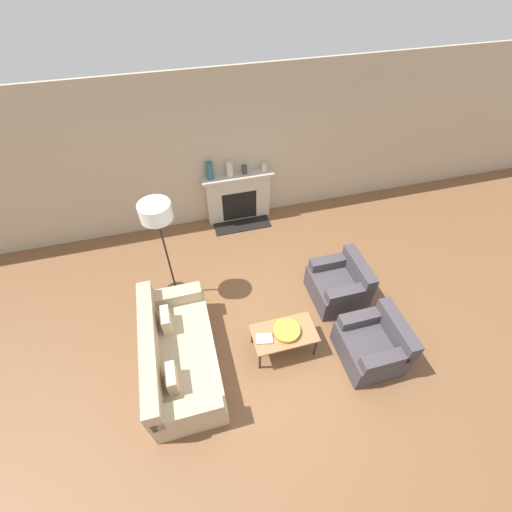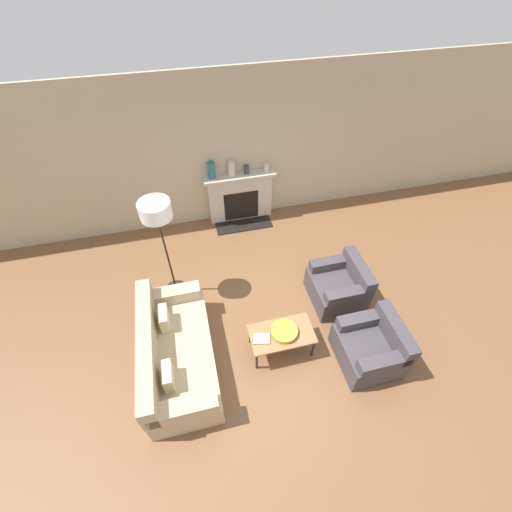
{
  "view_description": "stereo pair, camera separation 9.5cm",
  "coord_description": "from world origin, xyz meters",
  "px_view_note": "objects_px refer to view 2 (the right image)",
  "views": [
    {
      "loc": [
        -1.15,
        -2.45,
        4.63
      ],
      "look_at": [
        -0.1,
        1.44,
        0.45
      ],
      "focal_mm": 24.0,
      "sensor_mm": 36.0,
      "label": 1
    },
    {
      "loc": [
        -1.06,
        -2.48,
        4.63
      ],
      "look_at": [
        -0.1,
        1.44,
        0.45
      ],
      "focal_mm": 24.0,
      "sensor_mm": 36.0,
      "label": 2
    }
  ],
  "objects_px": {
    "armchair_near": "(371,347)",
    "mantel_vase_right": "(266,167)",
    "coffee_table": "(282,335)",
    "mantel_vase_center_left": "(231,169)",
    "book": "(262,339)",
    "mantel_vase_left": "(212,170)",
    "couch": "(175,353)",
    "fireplace": "(240,198)",
    "armchair_far": "(339,286)",
    "mantel_vase_center_right": "(247,169)",
    "bowl": "(284,331)",
    "floor_lamp": "(157,219)"
  },
  "relations": [
    {
      "from": "book",
      "to": "mantel_vase_right",
      "type": "relative_size",
      "value": 1.81
    },
    {
      "from": "book",
      "to": "mantel_vase_left",
      "type": "bearing_deg",
      "value": 104.76
    },
    {
      "from": "book",
      "to": "floor_lamp",
      "type": "relative_size",
      "value": 0.14
    },
    {
      "from": "coffee_table",
      "to": "mantel_vase_right",
      "type": "distance_m",
      "value": 3.29
    },
    {
      "from": "mantel_vase_center_left",
      "to": "mantel_vase_center_right",
      "type": "xyz_separation_m",
      "value": [
        0.29,
        0.0,
        -0.06
      ]
    },
    {
      "from": "fireplace",
      "to": "mantel_vase_left",
      "type": "bearing_deg",
      "value": 178.3
    },
    {
      "from": "bowl",
      "to": "mantel_vase_center_right",
      "type": "height_order",
      "value": "mantel_vase_center_right"
    },
    {
      "from": "couch",
      "to": "mantel_vase_center_left",
      "type": "distance_m",
      "value": 3.46
    },
    {
      "from": "fireplace",
      "to": "mantel_vase_center_right",
      "type": "xyz_separation_m",
      "value": [
        0.14,
        0.02,
        0.61
      ]
    },
    {
      "from": "floor_lamp",
      "to": "mantel_vase_center_left",
      "type": "relative_size",
      "value": 6.71
    },
    {
      "from": "bowl",
      "to": "mantel_vase_center_left",
      "type": "height_order",
      "value": "mantel_vase_center_left"
    },
    {
      "from": "couch",
      "to": "coffee_table",
      "type": "distance_m",
      "value": 1.51
    },
    {
      "from": "floor_lamp",
      "to": "mantel_vase_right",
      "type": "height_order",
      "value": "floor_lamp"
    },
    {
      "from": "mantel_vase_left",
      "to": "mantel_vase_center_left",
      "type": "relative_size",
      "value": 1.18
    },
    {
      "from": "coffee_table",
      "to": "mantel_vase_center_right",
      "type": "height_order",
      "value": "mantel_vase_center_right"
    },
    {
      "from": "coffee_table",
      "to": "mantel_vase_right",
      "type": "xyz_separation_m",
      "value": [
        0.6,
        3.15,
        0.73
      ]
    },
    {
      "from": "mantel_vase_center_left",
      "to": "armchair_near",
      "type": "bearing_deg",
      "value": -70.71
    },
    {
      "from": "bowl",
      "to": "book",
      "type": "xyz_separation_m",
      "value": [
        -0.33,
        -0.03,
        -0.03
      ]
    },
    {
      "from": "armchair_near",
      "to": "armchair_far",
      "type": "xyz_separation_m",
      "value": [
        0.0,
        1.13,
        0.0
      ]
    },
    {
      "from": "mantel_vase_left",
      "to": "mantel_vase_right",
      "type": "height_order",
      "value": "mantel_vase_left"
    },
    {
      "from": "mantel_vase_center_right",
      "to": "bowl",
      "type": "bearing_deg",
      "value": -93.22
    },
    {
      "from": "mantel_vase_left",
      "to": "couch",
      "type": "bearing_deg",
      "value": -109.25
    },
    {
      "from": "floor_lamp",
      "to": "mantel_vase_center_left",
      "type": "distance_m",
      "value": 2.17
    },
    {
      "from": "couch",
      "to": "coffee_table",
      "type": "xyz_separation_m",
      "value": [
        1.5,
        -0.12,
        0.08
      ]
    },
    {
      "from": "armchair_far",
      "to": "coffee_table",
      "type": "relative_size",
      "value": 0.93
    },
    {
      "from": "fireplace",
      "to": "armchair_near",
      "type": "distance_m",
      "value": 3.75
    },
    {
      "from": "mantel_vase_center_left",
      "to": "floor_lamp",
      "type": "bearing_deg",
      "value": -128.93
    },
    {
      "from": "coffee_table",
      "to": "mantel_vase_right",
      "type": "bearing_deg",
      "value": 79.25
    },
    {
      "from": "coffee_table",
      "to": "mantel_vase_center_right",
      "type": "relative_size",
      "value": 5.6
    },
    {
      "from": "armchair_near",
      "to": "mantel_vase_right",
      "type": "relative_size",
      "value": 5.9
    },
    {
      "from": "book",
      "to": "bowl",
      "type": "bearing_deg",
      "value": 17.15
    },
    {
      "from": "book",
      "to": "mantel_vase_right",
      "type": "bearing_deg",
      "value": 86.33
    },
    {
      "from": "mantel_vase_center_left",
      "to": "mantel_vase_right",
      "type": "xyz_separation_m",
      "value": [
        0.67,
        0.0,
        -0.07
      ]
    },
    {
      "from": "book",
      "to": "mantel_vase_center_left",
      "type": "bearing_deg",
      "value": 98.07
    },
    {
      "from": "couch",
      "to": "mantel_vase_center_left",
      "type": "xyz_separation_m",
      "value": [
        1.43,
        3.03,
        0.87
      ]
    },
    {
      "from": "floor_lamp",
      "to": "bowl",
      "type": "bearing_deg",
      "value": -45.6
    },
    {
      "from": "fireplace",
      "to": "mantel_vase_center_right",
      "type": "bearing_deg",
      "value": 6.04
    },
    {
      "from": "book",
      "to": "mantel_vase_left",
      "type": "height_order",
      "value": "mantel_vase_left"
    },
    {
      "from": "armchair_near",
      "to": "floor_lamp",
      "type": "bearing_deg",
      "value": -126.61
    },
    {
      "from": "mantel_vase_left",
      "to": "mantel_vase_right",
      "type": "bearing_deg",
      "value": 0.0
    },
    {
      "from": "floor_lamp",
      "to": "mantel_vase_left",
      "type": "distance_m",
      "value": 1.96
    },
    {
      "from": "coffee_table",
      "to": "bowl",
      "type": "distance_m",
      "value": 0.08
    },
    {
      "from": "couch",
      "to": "armchair_far",
      "type": "relative_size",
      "value": 2.31
    },
    {
      "from": "bowl",
      "to": "mantel_vase_center_right",
      "type": "distance_m",
      "value": 3.22
    },
    {
      "from": "fireplace",
      "to": "mantel_vase_left",
      "type": "distance_m",
      "value": 0.87
    },
    {
      "from": "mantel_vase_right",
      "to": "bowl",
      "type": "bearing_deg",
      "value": -100.15
    },
    {
      "from": "fireplace",
      "to": "book",
      "type": "distance_m",
      "value": 3.18
    },
    {
      "from": "mantel_vase_left",
      "to": "mantel_vase_center_right",
      "type": "bearing_deg",
      "value": 0.0
    },
    {
      "from": "bowl",
      "to": "coffee_table",
      "type": "bearing_deg",
      "value": -169.72
    },
    {
      "from": "mantel_vase_right",
      "to": "couch",
      "type": "bearing_deg",
      "value": -124.76
    }
  ]
}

